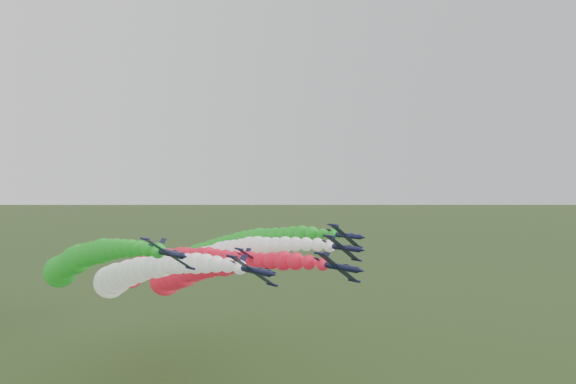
{
  "coord_description": "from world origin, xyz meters",
  "views": [
    {
      "loc": [
        -60.02,
        -75.82,
        50.03
      ],
      "look_at": [
        2.43,
        -0.75,
        47.37
      ],
      "focal_mm": 35.0,
      "sensor_mm": 36.0,
      "label": 1
    }
  ],
  "objects_px": {
    "jet_lead": "(190,273)",
    "jet_outer_left": "(75,263)",
    "jet_inner_left": "(129,275)",
    "jet_trail": "(149,267)",
    "jet_inner_right": "(212,258)",
    "jet_outer_right": "(224,248)"
  },
  "relations": [
    {
      "from": "jet_lead",
      "to": "jet_inner_right",
      "type": "relative_size",
      "value": 1.0
    },
    {
      "from": "jet_inner_left",
      "to": "jet_trail",
      "type": "xyz_separation_m",
      "value": [
        13.0,
        16.57,
        -1.54
      ]
    },
    {
      "from": "jet_inner_right",
      "to": "jet_outer_right",
      "type": "bearing_deg",
      "value": 41.34
    },
    {
      "from": "jet_outer_left",
      "to": "jet_lead",
      "type": "bearing_deg",
      "value": -28.52
    },
    {
      "from": "jet_inner_left",
      "to": "jet_trail",
      "type": "relative_size",
      "value": 1.0
    },
    {
      "from": "jet_lead",
      "to": "jet_trail",
      "type": "bearing_deg",
      "value": 88.83
    },
    {
      "from": "jet_inner_left",
      "to": "jet_inner_right",
      "type": "bearing_deg",
      "value": 7.94
    },
    {
      "from": "jet_outer_left",
      "to": "jet_inner_right",
      "type": "bearing_deg",
      "value": -5.25
    },
    {
      "from": "jet_inner_left",
      "to": "jet_outer_left",
      "type": "bearing_deg",
      "value": 146.9
    },
    {
      "from": "jet_lead",
      "to": "jet_outer_left",
      "type": "xyz_separation_m",
      "value": [
        -22.54,
        12.25,
        3.08
      ]
    },
    {
      "from": "jet_outer_left",
      "to": "jet_outer_right",
      "type": "distance_m",
      "value": 43.39
    },
    {
      "from": "jet_inner_left",
      "to": "jet_trail",
      "type": "distance_m",
      "value": 21.12
    },
    {
      "from": "jet_lead",
      "to": "jet_inner_left",
      "type": "distance_m",
      "value": 13.79
    },
    {
      "from": "jet_lead",
      "to": "jet_inner_left",
      "type": "xyz_separation_m",
      "value": [
        -12.54,
        5.73,
        0.04
      ]
    },
    {
      "from": "jet_inner_left",
      "to": "jet_trail",
      "type": "bearing_deg",
      "value": 51.9
    },
    {
      "from": "jet_inner_right",
      "to": "jet_outer_right",
      "type": "relative_size",
      "value": 1.0
    },
    {
      "from": "jet_lead",
      "to": "jet_inner_right",
      "type": "distance_m",
      "value": 14.89
    },
    {
      "from": "jet_outer_left",
      "to": "jet_outer_right",
      "type": "bearing_deg",
      "value": 6.21
    },
    {
      "from": "jet_trail",
      "to": "jet_outer_left",
      "type": "bearing_deg",
      "value": -156.39
    },
    {
      "from": "jet_inner_right",
      "to": "jet_trail",
      "type": "height_order",
      "value": "jet_inner_right"
    },
    {
      "from": "jet_outer_right",
      "to": "jet_trail",
      "type": "distance_m",
      "value": 21.21
    },
    {
      "from": "jet_outer_left",
      "to": "jet_trail",
      "type": "bearing_deg",
      "value": 23.61
    }
  ]
}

